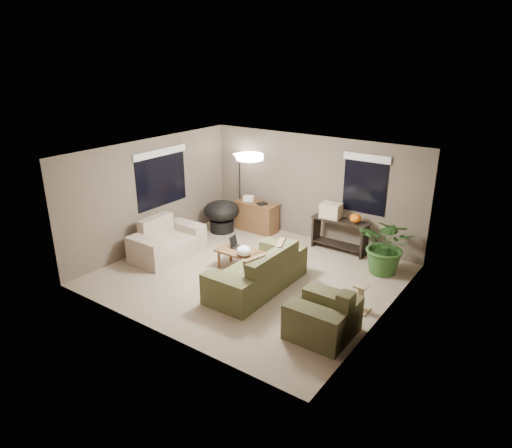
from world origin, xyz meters
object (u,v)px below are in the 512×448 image
Objects in this scene: console_table at (340,233)px; floor_lamp at (239,166)px; loveseat at (166,243)px; armchair at (324,318)px; main_sofa at (259,275)px; houseplant at (387,252)px; cat_scratching_post at (360,300)px; desk at (257,216)px; coffee_table at (240,254)px; papasan_chair at (222,214)px.

console_table is 3.01m from floor_lamp.
loveseat is 1.60× the size of armchair.
armchair is at bearing -20.78° from main_sofa.
houseplant is (1.74, 2.04, 0.19)m from main_sofa.
loveseat and armchair have the same top height.
armchair is at bearing -9.61° from loveseat.
console_table is 1.06× the size of houseplant.
cat_scratching_post is (0.19, 1.01, -0.08)m from armchair.
desk is 2.26m from console_table.
main_sofa reaches higher than console_table.
desk is at bearing 1.12° from floor_lamp.
houseplant reaches higher than main_sofa.
loveseat reaches higher than coffee_table.
houseplant is (1.28, -0.50, 0.04)m from console_table.
houseplant reaches higher than cat_scratching_post.
floor_lamp is at bearing -178.55° from console_table.
floor_lamp is (-1.54, 2.01, 1.24)m from coffee_table.
console_table is 0.68× the size of floor_lamp.
cat_scratching_post is (1.90, 0.36, -0.08)m from main_sofa.
papasan_chair is at bearing -168.43° from console_table.
coffee_table is at bearing -63.33° from desk.
houseplant is at bearing 49.52° from main_sofa.
main_sofa is at bearing -53.99° from desk.
main_sofa is at bearing -130.48° from houseplant.
main_sofa is 2.58m from console_table.
console_table is (1.24, 2.08, 0.08)m from coffee_table.
floor_lamp is (-2.78, -0.07, 1.16)m from console_table.
main_sofa is 3.63m from floor_lamp.
armchair is at bearing -68.51° from console_table.
armchair is 1.00× the size of coffee_table.
cat_scratching_post reaches higher than coffee_table.
armchair reaches higher than console_table.
desk is at bearing -178.47° from console_table.
coffee_table is at bearing -52.63° from floor_lamp.
loveseat reaches higher than desk.
floor_lamp is 1.55× the size of houseplant.
floor_lamp reaches higher than loveseat.
papasan_chair reaches higher than desk.
loveseat reaches higher than papasan_chair.
loveseat is (-2.56, 0.07, 0.00)m from main_sofa.
floor_lamp reaches higher than desk.
papasan_chair is (-2.50, 1.93, 0.17)m from main_sofa.
main_sofa is 4.40× the size of cat_scratching_post.
console_table is at bearing 11.57° from papasan_chair.
papasan_chair reaches higher than coffee_table.
desk is (-1.80, 2.48, 0.08)m from main_sofa.
main_sofa is 1.69× the size of console_table.
cat_scratching_post is (3.70, -2.12, -0.16)m from desk.
cat_scratching_post is at bearing -2.12° from coffee_table.
loveseat is 2.52m from desk.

